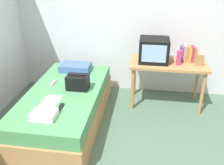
{
  "coord_description": "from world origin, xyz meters",
  "views": [
    {
      "loc": [
        0.27,
        -2.08,
        2.12
      ],
      "look_at": [
        -0.19,
        0.99,
        0.58
      ],
      "focal_mm": 39.18,
      "sensor_mm": 36.0,
      "label": 1
    }
  ],
  "objects_px": {
    "water_bottle": "(179,58)",
    "handbag": "(78,82)",
    "pillow": "(76,67)",
    "bed": "(66,107)",
    "magazine": "(51,101)",
    "book_row": "(188,54)",
    "remote_dark": "(61,107)",
    "remote_silver": "(53,83)",
    "desk": "(168,68)",
    "tv": "(154,50)",
    "folded_towel": "(44,115)",
    "picture_frame": "(200,61)"
  },
  "relations": [
    {
      "from": "water_bottle",
      "to": "pillow",
      "type": "relative_size",
      "value": 0.46
    },
    {
      "from": "book_row",
      "to": "folded_towel",
      "type": "height_order",
      "value": "book_row"
    },
    {
      "from": "tv",
      "to": "remote_dark",
      "type": "bearing_deg",
      "value": -133.29
    },
    {
      "from": "remote_dark",
      "to": "tv",
      "type": "bearing_deg",
      "value": 46.71
    },
    {
      "from": "water_bottle",
      "to": "picture_frame",
      "type": "distance_m",
      "value": 0.3
    },
    {
      "from": "tv",
      "to": "remote_dark",
      "type": "height_order",
      "value": "tv"
    },
    {
      "from": "picture_frame",
      "to": "book_row",
      "type": "bearing_deg",
      "value": 127.98
    },
    {
      "from": "water_bottle",
      "to": "picture_frame",
      "type": "xyz_separation_m",
      "value": [
        0.3,
        -0.0,
        -0.02
      ]
    },
    {
      "from": "bed",
      "to": "magazine",
      "type": "relative_size",
      "value": 6.9
    },
    {
      "from": "handbag",
      "to": "remote_dark",
      "type": "distance_m",
      "value": 0.53
    },
    {
      "from": "water_bottle",
      "to": "book_row",
      "type": "height_order",
      "value": "book_row"
    },
    {
      "from": "desk",
      "to": "pillow",
      "type": "relative_size",
      "value": 2.41
    },
    {
      "from": "book_row",
      "to": "pillow",
      "type": "height_order",
      "value": "book_row"
    },
    {
      "from": "book_row",
      "to": "water_bottle",
      "type": "bearing_deg",
      "value": -129.69
    },
    {
      "from": "picture_frame",
      "to": "pillow",
      "type": "relative_size",
      "value": 0.35
    },
    {
      "from": "tv",
      "to": "remote_dark",
      "type": "distance_m",
      "value": 1.65
    },
    {
      "from": "bed",
      "to": "remote_dark",
      "type": "height_order",
      "value": "remote_dark"
    },
    {
      "from": "remote_silver",
      "to": "remote_dark",
      "type": "bearing_deg",
      "value": -61.82
    },
    {
      "from": "bed",
      "to": "handbag",
      "type": "relative_size",
      "value": 6.67
    },
    {
      "from": "folded_towel",
      "to": "remote_dark",
      "type": "bearing_deg",
      "value": 62.86
    },
    {
      "from": "water_bottle",
      "to": "handbag",
      "type": "xyz_separation_m",
      "value": [
        -1.4,
        -0.56,
        -0.23
      ]
    },
    {
      "from": "remote_dark",
      "to": "remote_silver",
      "type": "bearing_deg",
      "value": 118.18
    },
    {
      "from": "bed",
      "to": "folded_towel",
      "type": "height_order",
      "value": "folded_towel"
    },
    {
      "from": "pillow",
      "to": "remote_silver",
      "type": "xyz_separation_m",
      "value": [
        -0.19,
        -0.52,
        -0.04
      ]
    },
    {
      "from": "book_row",
      "to": "remote_silver",
      "type": "bearing_deg",
      "value": -161.59
    },
    {
      "from": "tv",
      "to": "picture_frame",
      "type": "relative_size",
      "value": 2.58
    },
    {
      "from": "folded_towel",
      "to": "pillow",
      "type": "bearing_deg",
      "value": 90.8
    },
    {
      "from": "water_bottle",
      "to": "folded_towel",
      "type": "relative_size",
      "value": 0.79
    },
    {
      "from": "desk",
      "to": "book_row",
      "type": "xyz_separation_m",
      "value": [
        0.29,
        0.09,
        0.21
      ]
    },
    {
      "from": "magazine",
      "to": "remote_dark",
      "type": "relative_size",
      "value": 1.86
    },
    {
      "from": "desk",
      "to": "book_row",
      "type": "bearing_deg",
      "value": 17.83
    },
    {
      "from": "pillow",
      "to": "bed",
      "type": "bearing_deg",
      "value": -87.23
    },
    {
      "from": "water_bottle",
      "to": "remote_silver",
      "type": "height_order",
      "value": "water_bottle"
    },
    {
      "from": "tv",
      "to": "magazine",
      "type": "distance_m",
      "value": 1.7
    },
    {
      "from": "handbag",
      "to": "book_row",
      "type": "bearing_deg",
      "value": 25.79
    },
    {
      "from": "tv",
      "to": "desk",
      "type": "bearing_deg",
      "value": 0.93
    },
    {
      "from": "bed",
      "to": "picture_frame",
      "type": "height_order",
      "value": "picture_frame"
    },
    {
      "from": "bed",
      "to": "folded_towel",
      "type": "relative_size",
      "value": 7.14
    },
    {
      "from": "water_bottle",
      "to": "remote_silver",
      "type": "relative_size",
      "value": 1.53
    },
    {
      "from": "picture_frame",
      "to": "remote_dark",
      "type": "height_order",
      "value": "picture_frame"
    },
    {
      "from": "tv",
      "to": "pillow",
      "type": "bearing_deg",
      "value": -178.31
    },
    {
      "from": "book_row",
      "to": "remote_dark",
      "type": "relative_size",
      "value": 1.6
    },
    {
      "from": "bed",
      "to": "picture_frame",
      "type": "distance_m",
      "value": 2.06
    },
    {
      "from": "pillow",
      "to": "remote_dark",
      "type": "distance_m",
      "value": 1.14
    },
    {
      "from": "handbag",
      "to": "pillow",
      "type": "bearing_deg",
      "value": 109.01
    },
    {
      "from": "water_bottle",
      "to": "magazine",
      "type": "bearing_deg",
      "value": -149.98
    },
    {
      "from": "magazine",
      "to": "remote_dark",
      "type": "height_order",
      "value": "remote_dark"
    },
    {
      "from": "bed",
      "to": "pillow",
      "type": "distance_m",
      "value": 0.77
    },
    {
      "from": "handbag",
      "to": "magazine",
      "type": "xyz_separation_m",
      "value": [
        -0.25,
        -0.39,
        -0.1
      ]
    },
    {
      "from": "bed",
      "to": "desk",
      "type": "xyz_separation_m",
      "value": [
        1.44,
        0.74,
        0.39
      ]
    }
  ]
}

